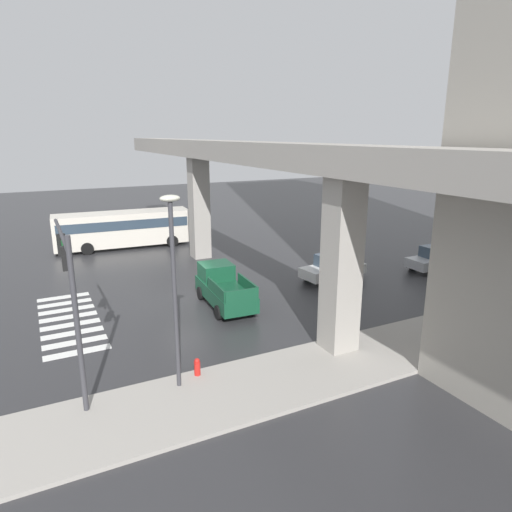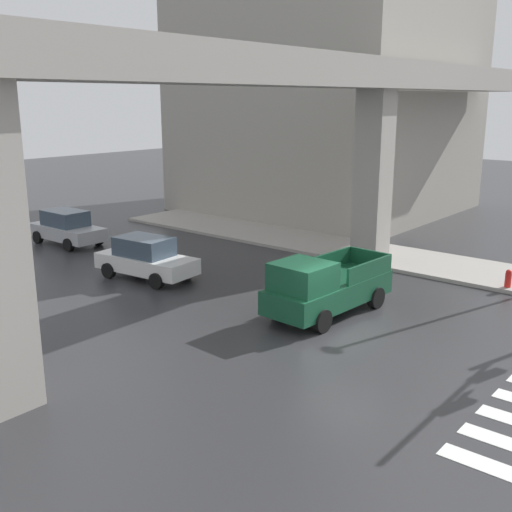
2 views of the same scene
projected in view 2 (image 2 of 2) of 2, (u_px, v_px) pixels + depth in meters
name	position (u px, v px, depth m)	size (l,w,h in m)	color
ground_plane	(342.00, 339.00, 18.77)	(120.00, 120.00, 0.00)	#2D2D30
elevated_overpass	(243.00, 89.00, 19.36)	(49.41, 2.23, 8.78)	#9E9991
sidewalk_east	(421.00, 262.00, 27.31)	(4.00, 36.00, 0.15)	#9E9991
pickup_truck	(324.00, 288.00, 20.59)	(5.20, 2.30, 2.08)	#14472D
sedan_silver	(67.00, 228.00, 30.81)	(1.99, 4.31, 1.72)	#A8AAAF
sedan_white	(146.00, 258.00, 24.94)	(2.28, 4.45, 1.72)	silver
fire_hydrant	(508.00, 280.00, 23.37)	(0.24, 0.24, 0.85)	red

